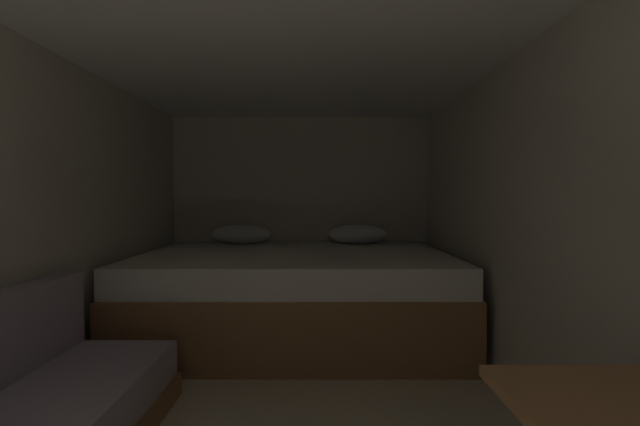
% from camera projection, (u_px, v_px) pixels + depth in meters
% --- Properties ---
extents(ground_plane, '(6.63, 6.63, 0.00)m').
position_uv_depth(ground_plane, '(281.00, 423.00, 2.23)').
color(ground_plane, beige).
extents(wall_back, '(2.72, 0.05, 1.97)m').
position_uv_depth(wall_back, '(301.00, 213.00, 4.53)').
color(wall_back, beige).
rests_on(wall_back, ground).
extents(wall_left, '(0.05, 4.63, 1.97)m').
position_uv_depth(wall_left, '(15.00, 230.00, 2.19)').
color(wall_left, beige).
rests_on(wall_left, ground).
extents(wall_right, '(0.05, 4.63, 1.97)m').
position_uv_depth(wall_right, '(546.00, 230.00, 2.19)').
color(wall_right, beige).
rests_on(wall_right, ground).
extents(ceiling_slab, '(2.72, 4.63, 0.05)m').
position_uv_depth(ceiling_slab, '(280.00, 26.00, 2.15)').
color(ceiling_slab, white).
rests_on(ceiling_slab, wall_left).
extents(bed, '(2.50, 1.73, 0.88)m').
position_uv_depth(bed, '(296.00, 293.00, 3.62)').
color(bed, olive).
rests_on(bed, ground).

